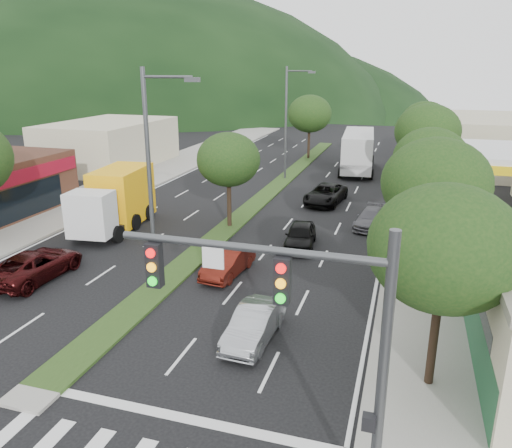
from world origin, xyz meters
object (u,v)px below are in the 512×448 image
(tree_r_b, at_px, (436,183))
(sedan_silver, at_px, (254,324))
(suv_maroon, at_px, (35,265))
(tree_r_c, at_px, (430,159))
(tree_r_e, at_px, (425,122))
(streetlight_mid, at_px, (288,118))
(motorhome, at_px, (358,151))
(car_queue_c, at_px, (228,262))
(box_truck, at_px, (117,201))
(tree_med_far, at_px, (310,114))
(car_queue_b, at_px, (371,218))
(traffic_signal, at_px, (311,327))
(tree_med_near, at_px, (228,160))
(tree_r_a, at_px, (445,248))
(streetlight_near, at_px, (153,173))
(car_queue_a, at_px, (300,235))
(tree_r_d, at_px, (428,132))
(car_queue_d, at_px, (326,194))

(tree_r_b, bearing_deg, sedan_silver, -132.45)
(tree_r_b, xyz_separation_m, suv_maroon, (-18.29, -4.53, -4.32))
(tree_r_c, height_order, tree_r_e, tree_r_e)
(streetlight_mid, relative_size, motorhome, 0.98)
(tree_r_b, distance_m, motorhome, 27.54)
(tree_r_c, relative_size, tree_r_e, 0.97)
(car_queue_c, xyz_separation_m, box_truck, (-9.51, 5.22, 1.10))
(streetlight_mid, xyz_separation_m, motorhome, (5.76, 5.70, -3.54))
(tree_med_far, bearing_deg, car_queue_b, -69.32)
(traffic_signal, bearing_deg, tree_med_near, 114.80)
(tree_med_near, distance_m, car_queue_b, 9.97)
(tree_r_a, bearing_deg, streetlight_mid, 112.13)
(tree_r_e, distance_m, streetlight_near, 34.11)
(traffic_signal, bearing_deg, car_queue_a, 102.57)
(tree_r_e, xyz_separation_m, suv_maroon, (-18.29, -32.53, -4.18))
(traffic_signal, xyz_separation_m, car_queue_a, (-3.84, 17.23, -3.95))
(tree_r_a, bearing_deg, sedan_silver, 170.24)
(tree_r_e, relative_size, streetlight_near, 0.67)
(tree_r_c, xyz_separation_m, car_queue_c, (-9.43, -9.30, -4.10))
(tree_r_b, height_order, tree_r_e, tree_r_b)
(tree_r_e, height_order, tree_med_far, tree_med_far)
(traffic_signal, bearing_deg, car_queue_b, 90.60)
(motorhome, bearing_deg, car_queue_b, -85.45)
(tree_r_d, distance_m, car_queue_b, 10.86)
(tree_r_a, relative_size, streetlight_mid, 0.66)
(traffic_signal, distance_m, tree_r_b, 13.87)
(car_queue_d, bearing_deg, suv_maroon, -114.69)
(tree_med_far, distance_m, box_truck, 29.11)
(tree_r_e, xyz_separation_m, tree_med_near, (-12.00, -22.00, -0.46))
(traffic_signal, xyz_separation_m, motorhome, (-3.06, 40.24, -2.60))
(tree_r_e, distance_m, streetlight_mid, 13.73)
(tree_r_c, distance_m, car_queue_b, 5.29)
(tree_r_a, bearing_deg, car_queue_d, 107.92)
(car_queue_b, bearing_deg, tree_med_near, -155.04)
(tree_r_b, height_order, car_queue_d, tree_r_b)
(tree_r_d, bearing_deg, car_queue_c, -116.03)
(tree_med_near, height_order, streetlight_mid, streetlight_mid)
(car_queue_c, height_order, box_truck, box_truck)
(tree_r_d, relative_size, streetlight_near, 0.72)
(traffic_signal, bearing_deg, car_queue_d, 98.45)
(tree_r_a, relative_size, tree_r_e, 0.99)
(tree_r_b, height_order, motorhome, tree_r_b)
(tree_r_e, bearing_deg, streetlight_near, -110.23)
(streetlight_mid, xyz_separation_m, car_queue_d, (4.78, -7.30, -4.87))
(tree_r_e, relative_size, tree_med_far, 0.97)
(tree_r_a, bearing_deg, car_queue_a, 120.23)
(tree_med_far, height_order, car_queue_c, tree_med_far)
(tree_r_e, bearing_deg, sedan_silver, -100.26)
(tree_r_c, height_order, sedan_silver, tree_r_c)
(streetlight_mid, relative_size, car_queue_a, 2.45)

